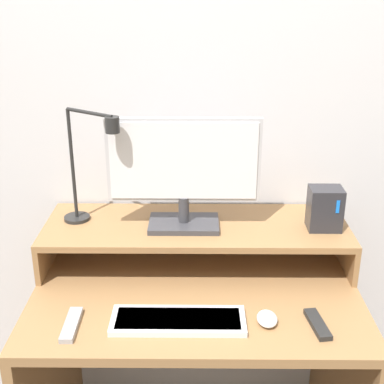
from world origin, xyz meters
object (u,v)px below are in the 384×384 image
at_px(router_dock, 326,209).
at_px(remote_control, 73,325).
at_px(desk_lamp, 90,166).
at_px(keyboard, 179,320).
at_px(remote_secondary, 319,324).
at_px(monitor, 185,170).
at_px(mouse, 268,319).

relative_size(router_dock, remote_control, 0.93).
xyz_separation_m(desk_lamp, router_dock, (0.79, -0.02, -0.14)).
height_order(router_dock, keyboard, router_dock).
relative_size(remote_control, remote_secondary, 1.09).
distance_m(router_dock, keyboard, 0.63).
bearing_deg(monitor, remote_control, -129.95).
relative_size(monitor, desk_lamp, 1.26).
distance_m(desk_lamp, mouse, 0.75).
bearing_deg(keyboard, mouse, 1.37).
xyz_separation_m(keyboard, remote_secondary, (0.40, -0.01, -0.00)).
height_order(monitor, remote_secondary, monitor).
bearing_deg(keyboard, monitor, 88.51).
bearing_deg(desk_lamp, router_dock, -1.52).
relative_size(monitor, mouse, 5.97).
bearing_deg(remote_secondary, mouse, 172.80).
distance_m(desk_lamp, remote_control, 0.52).
relative_size(router_dock, remote_secondary, 1.02).
bearing_deg(mouse, monitor, 125.43).
distance_m(desk_lamp, remote_secondary, 0.87).
height_order(router_dock, mouse, router_dock).
relative_size(mouse, remote_control, 0.54).
distance_m(router_dock, mouse, 0.45).
distance_m(mouse, remote_control, 0.57).
distance_m(monitor, keyboard, 0.49).
relative_size(desk_lamp, remote_control, 2.56).
height_order(keyboard, remote_control, keyboard).
bearing_deg(remote_control, remote_secondary, 0.68).
bearing_deg(mouse, remote_control, -177.31).
xyz_separation_m(remote_control, remote_secondary, (0.71, 0.01, -0.00)).
height_order(desk_lamp, remote_secondary, desk_lamp).
bearing_deg(router_dock, remote_secondary, -102.75).
xyz_separation_m(monitor, remote_secondary, (0.39, -0.37, -0.34)).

